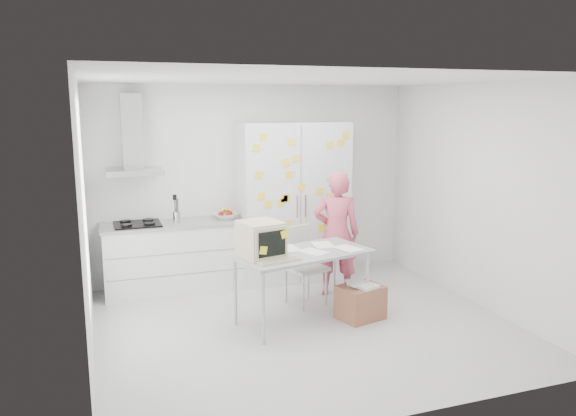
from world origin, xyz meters
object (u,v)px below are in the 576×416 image
object	(u,v)px
person	(336,234)
desk	(277,246)
cardboard_box	(360,302)
chair	(302,260)

from	to	relation	value
person	desk	bearing A→B (deg)	58.26
desk	cardboard_box	distance (m)	1.21
person	desk	size ratio (longest dim) A/B	0.98
person	chair	distance (m)	0.61
desk	cardboard_box	world-z (taller)	desk
desk	chair	world-z (taller)	desk
desk	chair	distance (m)	0.87
chair	person	bearing A→B (deg)	-0.43
desk	chair	bearing A→B (deg)	35.63
chair	cardboard_box	world-z (taller)	chair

